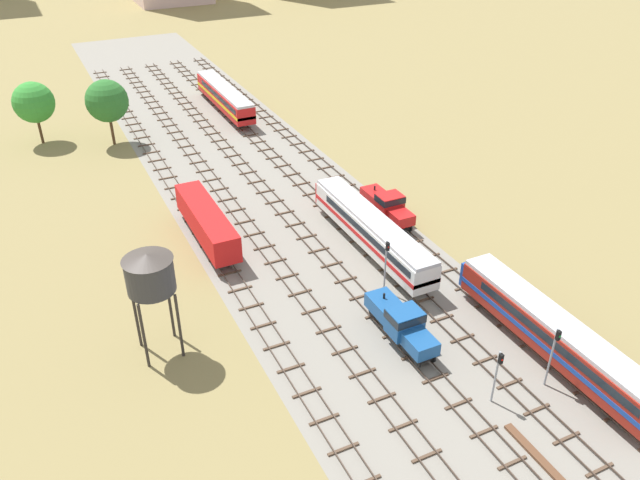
{
  "coord_description": "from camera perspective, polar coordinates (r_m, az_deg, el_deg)",
  "views": [
    {
      "loc": [
        -24.25,
        -6.8,
        35.06
      ],
      "look_at": [
        0.0,
        43.17,
        1.5
      ],
      "focal_mm": 35.69,
      "sensor_mm": 36.0,
      "label": 1
    }
  ],
  "objects": [
    {
      "name": "signal_post_near",
      "position": [
        58.3,
        5.95,
        -1.81
      ],
      "size": [
        0.28,
        0.47,
        5.55
      ],
      "color": "gray",
      "rests_on": "ground"
    },
    {
      "name": "shunter_loco_centre_right_midfar",
      "position": [
        70.94,
        6.07,
        3.19
      ],
      "size": [
        2.74,
        8.46,
        3.1
      ],
      "color": "red",
      "rests_on": "ground"
    },
    {
      "name": "lineside_tree_1",
      "position": [
        93.9,
        -18.56,
        11.73
      ],
      "size": [
        5.82,
        5.82,
        9.25
      ],
      "color": "#4C331E",
      "rests_on": "ground"
    },
    {
      "name": "signal_post_mid",
      "position": [
        51.16,
        20.19,
        -9.27
      ],
      "size": [
        0.28,
        0.47,
        5.52
      ],
      "color": "gray",
      "rests_on": "ground"
    },
    {
      "name": "ground_plane",
      "position": [
        75.9,
        -4.24,
        3.54
      ],
      "size": [
        480.0,
        480.0,
        0.0
      ],
      "primitive_type": "plane",
      "color": "olive"
    },
    {
      "name": "lineside_tree_0",
      "position": [
        98.08,
        -24.29,
        11.18
      ],
      "size": [
        5.64,
        5.64,
        8.81
      ],
      "color": "#4C331E",
      "rests_on": "ground"
    },
    {
      "name": "spare_rail_bundle",
      "position": [
        47.19,
        20.55,
        -19.34
      ],
      "size": [
        0.6,
        10.0,
        0.24
      ],
      "primitive_type": "cube",
      "color": "brown",
      "rests_on": "ground"
    },
    {
      "name": "track_centre_left",
      "position": [
        76.67,
        -4.53,
        3.94
      ],
      "size": [
        2.4,
        126.0,
        0.29
      ],
      "color": "#47382D",
      "rests_on": "ground"
    },
    {
      "name": "track_left",
      "position": [
        75.27,
        -7.95,
        3.18
      ],
      "size": [
        2.4,
        126.0,
        0.29
      ],
      "color": "#47382D",
      "rests_on": "ground"
    },
    {
      "name": "ballast_bed",
      "position": [
        75.9,
        -4.24,
        3.54
      ],
      "size": [
        23.4,
        176.0,
        0.01
      ],
      "primitive_type": "cube",
      "color": "gray",
      "rests_on": "ground"
    },
    {
      "name": "track_centre",
      "position": [
        78.34,
        -1.23,
        4.66
      ],
      "size": [
        2.4,
        126.0,
        0.29
      ],
      "color": "#47382D",
      "rests_on": "ground"
    },
    {
      "name": "shunter_loco_centre_left_near",
      "position": [
        53.55,
        7.32,
        -7.27
      ],
      "size": [
        2.74,
        8.46,
        3.1
      ],
      "color": "#194C8C",
      "rests_on": "ground"
    },
    {
      "name": "signal_post_nearest",
      "position": [
        48.79,
        15.62,
        -11.22
      ],
      "size": [
        0.28,
        0.47,
        4.83
      ],
      "color": "gray",
      "rests_on": "ground"
    },
    {
      "name": "diesel_railcar_centre_right_nearest",
      "position": [
        54.32,
        20.26,
        -7.86
      ],
      "size": [
        2.96,
        20.5,
        3.8
      ],
      "color": "maroon",
      "rests_on": "ground"
    },
    {
      "name": "water_tower",
      "position": [
        50.48,
        -15.04,
        -2.92
      ],
      "size": [
        3.95,
        3.95,
        9.45
      ],
      "color": "#2D2826",
      "rests_on": "ground"
    },
    {
      "name": "track_far_left",
      "position": [
        74.17,
        -11.49,
        2.38
      ],
      "size": [
        2.4,
        126.0,
        0.29
      ],
      "color": "#47382D",
      "rests_on": "ground"
    },
    {
      "name": "diesel_railcar_centre_farther",
      "position": [
        104.08,
        -8.54,
        12.63
      ],
      "size": [
        2.96,
        20.5,
        3.8
      ],
      "color": "red",
      "rests_on": "ground"
    },
    {
      "name": "track_centre_right",
      "position": [
        80.26,
        1.93,
        5.33
      ],
      "size": [
        2.4,
        126.0,
        0.29
      ],
      "color": "#47382D",
      "rests_on": "ground"
    },
    {
      "name": "diesel_railcar_centre_mid",
      "position": [
        64.75,
        4.67,
        0.94
      ],
      "size": [
        2.96,
        20.5,
        3.8
      ],
      "color": "white",
      "rests_on": "ground"
    },
    {
      "name": "freight_boxcar_far_left_far",
      "position": [
        67.35,
        -10.12,
        1.65
      ],
      "size": [
        2.87,
        14.0,
        3.6
      ],
      "color": "red",
      "rests_on": "ground"
    }
  ]
}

